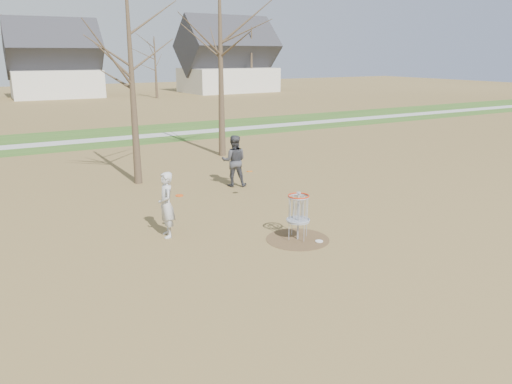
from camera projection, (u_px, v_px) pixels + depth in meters
ground at (298, 239)px, 14.11m from camera, size 160.00×160.00×0.00m
green_band at (111, 136)px, 31.67m from camera, size 160.00×8.00×0.01m
footpath at (115, 139)px, 30.84m from camera, size 160.00×1.50×0.01m
dirt_circle at (298, 239)px, 14.11m from camera, size 1.80×1.80×0.01m
player_standing at (166, 205)px, 14.10m from camera, size 0.54×0.74×1.89m
player_throwing at (234, 161)px, 19.57m from camera, size 1.23×1.14×2.03m
disc_grounded at (319, 241)px, 13.92m from camera, size 0.22×0.22×0.02m
discs_in_play at (220, 181)px, 15.98m from camera, size 3.72×2.43×0.19m
disc_golf_basket at (298, 209)px, 13.87m from camera, size 0.64×0.64×1.35m
bare_trees at (84, 51)px, 43.46m from camera, size 52.62×44.98×9.00m
houses_row at (78, 67)px, 59.19m from camera, size 56.51×10.01×7.26m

